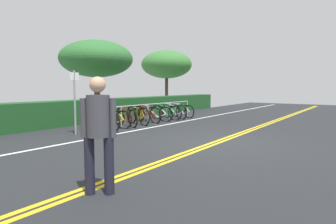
{
  "coord_description": "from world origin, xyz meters",
  "views": [
    {
      "loc": [
        -7.0,
        -3.3,
        1.5
      ],
      "look_at": [
        0.88,
        2.27,
        0.64
      ],
      "focal_mm": 30.39,
      "sensor_mm": 36.0,
      "label": 1
    }
  ],
  "objects": [
    {
      "name": "ground_plane",
      "position": [
        0.0,
        0.0,
        -0.03
      ],
      "size": [
        39.66,
        12.03,
        0.05
      ],
      "primitive_type": "cube",
      "color": "#232628"
    },
    {
      "name": "centre_line_yellow_inner",
      "position": [
        0.0,
        -0.08,
        0.0
      ],
      "size": [
        35.69,
        0.1,
        0.0
      ],
      "primitive_type": "cube",
      "color": "gold",
      "rests_on": "ground_plane"
    },
    {
      "name": "centre_line_yellow_outer",
      "position": [
        0.0,
        0.08,
        0.0
      ],
      "size": [
        35.69,
        0.1,
        0.0
      ],
      "primitive_type": "cube",
      "color": "gold",
      "rests_on": "ground_plane"
    },
    {
      "name": "bike_lane_stripe_white",
      "position": [
        0.0,
        3.2,
        0.0
      ],
      "size": [
        35.69,
        0.12,
        0.0
      ],
      "primitive_type": "cube",
      "color": "white",
      "rests_on": "ground_plane"
    },
    {
      "name": "bike_rack",
      "position": [
        2.21,
        4.23,
        0.6
      ],
      "size": [
        6.38,
        0.05,
        0.79
      ],
      "color": "#9EA0A5",
      "rests_on": "ground_plane"
    },
    {
      "name": "bicycle_0",
      "position": [
        -0.43,
        4.09,
        0.36
      ],
      "size": [
        0.46,
        1.76,
        0.77
      ],
      "color": "black",
      "rests_on": "ground_plane"
    },
    {
      "name": "bicycle_1",
      "position": [
        0.23,
        4.35,
        0.33
      ],
      "size": [
        0.53,
        1.73,
        0.72
      ],
      "color": "black",
      "rests_on": "ground_plane"
    },
    {
      "name": "bicycle_2",
      "position": [
        0.91,
        4.25,
        0.34
      ],
      "size": [
        0.69,
        1.7,
        0.73
      ],
      "color": "black",
      "rests_on": "ground_plane"
    },
    {
      "name": "bicycle_3",
      "position": [
        1.54,
        4.22,
        0.36
      ],
      "size": [
        0.6,
        1.65,
        0.76
      ],
      "color": "black",
      "rests_on": "ground_plane"
    },
    {
      "name": "bicycle_4",
      "position": [
        2.28,
        4.34,
        0.34
      ],
      "size": [
        0.47,
        1.74,
        0.74
      ],
      "color": "black",
      "rests_on": "ground_plane"
    },
    {
      "name": "bicycle_5",
      "position": [
        2.81,
        4.34,
        0.33
      ],
      "size": [
        0.51,
        1.72,
        0.71
      ],
      "color": "black",
      "rests_on": "ground_plane"
    },
    {
      "name": "bicycle_6",
      "position": [
        3.49,
        4.22,
        0.34
      ],
      "size": [
        0.46,
        1.65,
        0.72
      ],
      "color": "black",
      "rests_on": "ground_plane"
    },
    {
      "name": "bicycle_7",
      "position": [
        4.16,
        4.24,
        0.34
      ],
      "size": [
        0.52,
        1.71,
        0.72
      ],
      "color": "black",
      "rests_on": "ground_plane"
    },
    {
      "name": "bicycle_8",
      "position": [
        4.81,
        4.2,
        0.32
      ],
      "size": [
        0.57,
        1.66,
        0.69
      ],
      "color": "black",
      "rests_on": "ground_plane"
    },
    {
      "name": "pedestrian",
      "position": [
        -4.39,
        -0.28,
        0.94
      ],
      "size": [
        0.32,
        0.41,
        1.64
      ],
      "color": "#1E1E2D",
      "rests_on": "ground_plane"
    },
    {
      "name": "sign_post_near",
      "position": [
        -1.45,
        4.19,
        1.22
      ],
      "size": [
        0.36,
        0.06,
        2.01
      ],
      "color": "gray",
      "rests_on": "ground_plane"
    },
    {
      "name": "hedge_backdrop",
      "position": [
        3.71,
        6.44,
        0.48
      ],
      "size": [
        15.33,
        1.02,
        0.96
      ],
      "primitive_type": "cube",
      "color": "#1C4C21",
      "rests_on": "ground_plane"
    },
    {
      "name": "tree_mid",
      "position": [
        2.56,
        7.78,
        2.86
      ],
      "size": [
        3.58,
        3.58,
        3.78
      ],
      "color": "#473323",
      "rests_on": "ground_plane"
    },
    {
      "name": "tree_far_right",
      "position": [
        9.3,
        8.34,
        3.04
      ],
      "size": [
        3.52,
        3.52,
        4.01
      ],
      "color": "#473323",
      "rests_on": "ground_plane"
    }
  ]
}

